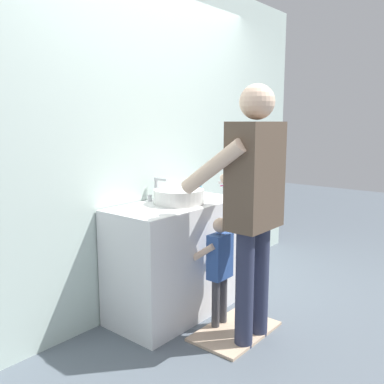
{
  "coord_description": "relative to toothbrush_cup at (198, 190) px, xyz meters",
  "views": [
    {
      "loc": [
        -2.32,
        -1.78,
        1.48
      ],
      "look_at": [
        0.0,
        0.15,
        0.98
      ],
      "focal_mm": 38.89,
      "sensor_mm": 36.0,
      "label": 1
    }
  ],
  "objects": [
    {
      "name": "bath_mat",
      "position": [
        -0.34,
        -0.62,
        -0.92
      ],
      "size": [
        0.64,
        0.4,
        0.02
      ],
      "primitive_type": "cube",
      "color": "#CCAD8E",
      "rests_on": "ground"
    },
    {
      "name": "adult_parent",
      "position": [
        -0.35,
        -0.75,
        0.11
      ],
      "size": [
        0.53,
        0.56,
        1.72
      ],
      "color": "#2D334C",
      "rests_on": "ground"
    },
    {
      "name": "sink_basin",
      "position": [
        -0.34,
        -0.09,
        0.0
      ],
      "size": [
        0.38,
        0.38,
        0.11
      ],
      "color": "silver",
      "rests_on": "vanity_cabinet"
    },
    {
      "name": "vanity_cabinet",
      "position": [
        -0.34,
        -0.07,
        -0.49
      ],
      "size": [
        1.11,
        0.54,
        0.87
      ],
      "primitive_type": "cube",
      "color": "white",
      "rests_on": "ground"
    },
    {
      "name": "child_toddler",
      "position": [
        -0.34,
        -0.47,
        -0.44
      ],
      "size": [
        0.25,
        0.25,
        0.82
      ],
      "color": "#47474C",
      "rests_on": "ground"
    },
    {
      "name": "back_wall",
      "position": [
        -0.34,
        0.25,
        0.42
      ],
      "size": [
        4.4,
        0.08,
        2.7
      ],
      "color": "silver",
      "rests_on": "ground"
    },
    {
      "name": "faucet",
      "position": [
        -0.34,
        0.14,
        0.03
      ],
      "size": [
        0.18,
        0.14,
        0.18
      ],
      "color": "#B7BABF",
      "rests_on": "vanity_cabinet"
    },
    {
      "name": "toothbrush_cup",
      "position": [
        0.0,
        0.0,
        0.0
      ],
      "size": [
        0.07,
        0.07,
        0.21
      ],
      "color": "#4C8EB2",
      "rests_on": "vanity_cabinet"
    },
    {
      "name": "ground_plane",
      "position": [
        -0.34,
        -0.37,
        -0.93
      ],
      "size": [
        14.0,
        14.0,
        0.0
      ],
      "primitive_type": "plane",
      "color": "slate"
    }
  ]
}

